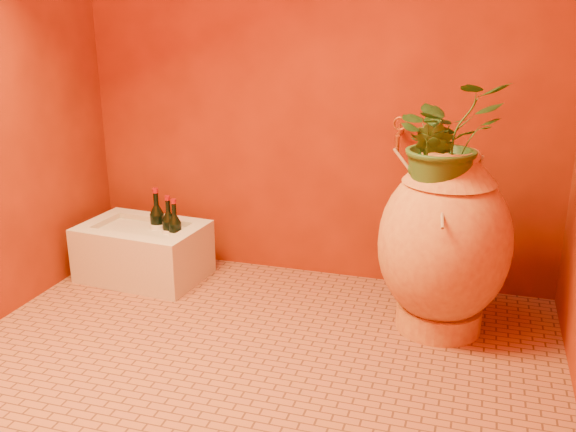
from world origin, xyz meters
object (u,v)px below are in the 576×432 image
(stone_basin, at_px, (144,252))
(wine_bottle_a, at_px, (158,226))
(wine_bottle_b, at_px, (169,231))
(amphora, at_px, (444,243))
(wine_bottle_c, at_px, (175,234))
(wall_tap, at_px, (399,132))

(stone_basin, height_order, wine_bottle_a, wine_bottle_a)
(stone_basin, relative_size, wine_bottle_b, 2.20)
(amphora, bearing_deg, stone_basin, 175.44)
(stone_basin, bearing_deg, wine_bottle_c, 0.20)
(stone_basin, xyz_separation_m, wine_bottle_b, (0.15, 0.01, 0.13))
(wall_tap, bearing_deg, stone_basin, -168.78)
(amphora, height_order, stone_basin, amphora)
(wine_bottle_a, bearing_deg, amphora, -6.90)
(wine_bottle_a, xyz_separation_m, wall_tap, (1.23, 0.20, 0.54))
(stone_basin, height_order, wall_tap, wall_tap)
(amphora, relative_size, wall_tap, 5.14)
(wine_bottle_c, xyz_separation_m, wall_tap, (1.10, 0.26, 0.55))
(wine_bottle_a, bearing_deg, wine_bottle_b, -25.15)
(amphora, distance_m, wine_bottle_c, 1.38)
(amphora, bearing_deg, wine_bottle_b, 174.36)
(wine_bottle_a, height_order, wall_tap, wall_tap)
(stone_basin, bearing_deg, amphora, -4.56)
(wine_bottle_a, height_order, wine_bottle_b, wine_bottle_a)
(amphora, distance_m, wine_bottle_b, 1.42)
(amphora, xyz_separation_m, wine_bottle_b, (-1.41, 0.14, -0.14))
(amphora, relative_size, wine_bottle_a, 2.55)
(stone_basin, distance_m, wine_bottle_b, 0.20)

